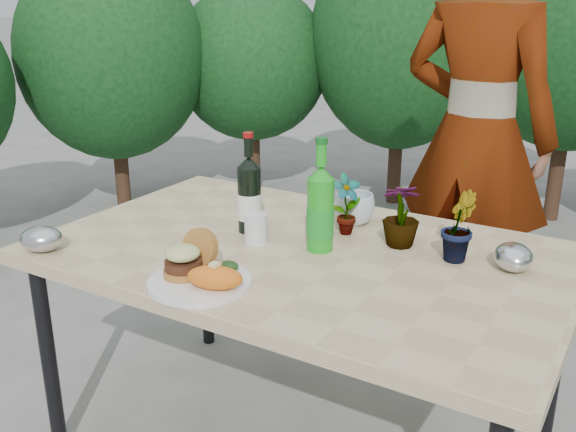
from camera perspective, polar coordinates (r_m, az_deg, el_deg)
The scene contains 17 objects.
patio_table at distance 2.00m, azimuth 1.18°, elevation -4.43°, with size 1.60×1.00×0.75m.
shrub_hedge at distance 3.47m, azimuth 14.70°, elevation 12.06°, with size 6.88×5.04×2.16m.
dinner_plate at distance 1.75m, azimuth -7.86°, elevation -5.88°, with size 0.28×0.28×0.01m, color white.
burger_stack at distance 1.78m, azimuth -8.94°, elevation -3.70°, with size 0.11×0.16×0.11m.
sweet_potato at distance 1.68m, azimuth -6.52°, elevation -5.46°, with size 0.15×0.08×0.06m, color orange.
grilled_veg at distance 1.80m, azimuth -5.61°, elevation -4.37°, with size 0.08×0.05×0.03m.
wine_bottle at distance 2.09m, azimuth -3.45°, elevation 1.80°, with size 0.08×0.08×0.33m.
sparkling_water at distance 1.93m, azimuth 2.90°, elevation 0.54°, with size 0.08×0.08×0.35m.
plastic_cup at distance 2.01m, azimuth -2.87°, elevation -1.11°, with size 0.07×0.07×0.10m, color silver.
seedling_left at distance 2.08m, azimuth 5.16°, elevation 1.02°, with size 0.11×0.07×0.20m, color #2B5C1F.
seedling_mid at distance 1.93m, azimuth 14.85°, elevation -0.87°, with size 0.11×0.09×0.21m, color #1F541C.
seedling_right at distance 2.00m, azimuth 10.03°, elevation 0.11°, with size 0.11×0.11×0.20m, color #1E521C.
blue_bowl at distance 2.18m, azimuth 5.91°, elevation 0.63°, with size 0.14×0.14×0.11m, color silver.
foil_packet_left at distance 2.09m, azimuth -21.08°, elevation -1.91°, with size 0.13×0.11×0.08m, color #B0B3B7.
foil_packet_right at distance 1.93m, azimuth 19.41°, elevation -3.45°, with size 0.13×0.11×0.08m, color #B9BCC0.
person at distance 2.84m, azimuth 16.39°, elevation 6.76°, with size 0.67×0.44×1.85m, color #8F6547.
terracotta_pot at distance 4.48m, azimuth -4.39°, elevation 0.55°, with size 0.17×0.17×0.14m.
Camera 1 is at (0.91, -1.60, 1.49)m, focal length 40.00 mm.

